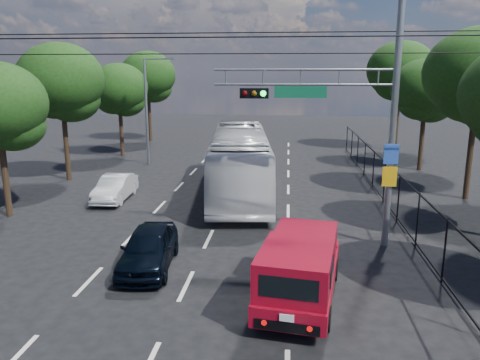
# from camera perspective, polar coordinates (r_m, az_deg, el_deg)

# --- Properties ---
(lane_markings) EXTENTS (6.12, 38.00, 0.01)m
(lane_markings) POSITION_cam_1_polar(r_m,az_deg,el_deg) (23.56, -1.42, -2.15)
(lane_markings) COLOR beige
(lane_markings) RESTS_ON ground
(signal_mast) EXTENTS (6.43, 0.39, 9.50)m
(signal_mast) POSITION_cam_1_polar(r_m,az_deg,el_deg) (16.74, 14.25, 9.45)
(signal_mast) COLOR slate
(signal_mast) RESTS_ON ground
(streetlight_left) EXTENTS (2.09, 0.22, 7.08)m
(streetlight_left) POSITION_cam_1_polar(r_m,az_deg,el_deg) (31.99, -11.07, 8.81)
(streetlight_left) COLOR slate
(streetlight_left) RESTS_ON ground
(utility_wires) EXTENTS (22.00, 5.04, 0.74)m
(utility_wires) POSITION_cam_1_polar(r_m,az_deg,el_deg) (17.65, -3.75, 16.45)
(utility_wires) COLOR black
(utility_wires) RESTS_ON ground
(fence_right) EXTENTS (0.06, 34.03, 2.00)m
(fence_right) POSITION_cam_1_polar(r_m,az_deg,el_deg) (21.87, 18.10, -1.22)
(fence_right) COLOR black
(fence_right) RESTS_ON ground
(tree_right_c) EXTENTS (5.10, 5.10, 8.29)m
(tree_right_c) POSITION_cam_1_polar(r_m,az_deg,el_deg) (25.21, 27.07, 10.65)
(tree_right_c) COLOR black
(tree_right_c) RESTS_ON ground
(tree_right_d) EXTENTS (4.32, 4.32, 7.02)m
(tree_right_d) POSITION_cam_1_polar(r_m,az_deg,el_deg) (31.77, 21.72, 9.76)
(tree_right_d) COLOR black
(tree_right_d) RESTS_ON ground
(tree_right_e) EXTENTS (5.28, 5.28, 8.58)m
(tree_right_e) POSITION_cam_1_polar(r_m,az_deg,el_deg) (39.55, 19.01, 12.02)
(tree_right_e) COLOR black
(tree_right_e) RESTS_ON ground
(tree_left_c) EXTENTS (4.80, 4.80, 7.80)m
(tree_left_c) POSITION_cam_1_polar(r_m,az_deg,el_deg) (28.55, -20.90, 10.64)
(tree_left_c) COLOR black
(tree_left_c) RESTS_ON ground
(tree_left_d) EXTENTS (4.20, 4.20, 6.83)m
(tree_left_d) POSITION_cam_1_polar(r_m,az_deg,el_deg) (35.77, -14.48, 10.31)
(tree_left_d) COLOR black
(tree_left_d) RESTS_ON ground
(tree_left_e) EXTENTS (4.92, 4.92, 7.99)m
(tree_left_e) POSITION_cam_1_polar(r_m,az_deg,el_deg) (43.41, -11.12, 11.96)
(tree_left_e) COLOR black
(tree_left_e) RESTS_ON ground
(red_pickup) EXTENTS (2.53, 5.20, 1.86)m
(red_pickup) POSITION_cam_1_polar(r_m,az_deg,el_deg) (13.08, 7.39, -10.44)
(red_pickup) COLOR black
(red_pickup) RESTS_ON ground
(navy_hatchback) EXTENTS (1.91, 4.01, 1.32)m
(navy_hatchback) POSITION_cam_1_polar(r_m,az_deg,el_deg) (15.44, -11.08, -8.14)
(navy_hatchback) COLOR black
(navy_hatchback) RESTS_ON ground
(white_bus) EXTENTS (4.04, 12.24, 3.35)m
(white_bus) POSITION_cam_1_polar(r_m,az_deg,el_deg) (24.07, -0.04, 2.26)
(white_bus) COLOR silver
(white_bus) RESTS_ON ground
(white_van) EXTENTS (1.43, 3.76, 1.23)m
(white_van) POSITION_cam_1_polar(r_m,az_deg,el_deg) (23.81, -14.98, -0.92)
(white_van) COLOR silver
(white_van) RESTS_ON ground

